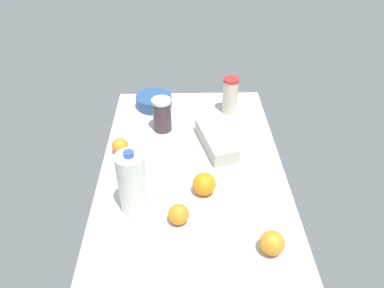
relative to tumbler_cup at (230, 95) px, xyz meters
The scene contains 10 objects.
countertop 46.34cm from the tumbler_cup, 153.56° to the left, with size 120.00×76.00×3.00cm, color beige.
tumbler_cup is the anchor object (origin of this frame).
milk_jug 77.86cm from the tumbler_cup, 147.74° to the left, with size 10.16×10.16×26.42cm.
mixing_bowl 39.62cm from the tumbler_cup, 80.69° to the left, with size 18.36×18.36×6.12cm, color #275083.
egg_carton 31.04cm from the tumbler_cup, 162.80° to the left, with size 28.48×11.02×6.68cm, color beige.
shaker_bottle 36.50cm from the tumbler_cup, 113.92° to the left, with size 8.91×8.91×16.20cm.
orange_near_front 86.37cm from the tumbler_cup, behind, with size 8.15×8.15×8.15cm, color orange.
orange_loose 60.62cm from the tumbler_cup, 164.77° to the left, with size 8.84×8.84×8.84cm, color orange.
orange_by_jug 77.28cm from the tumbler_cup, 160.60° to the left, with size 7.38×7.38×7.38cm, color orange.
orange_far_back 60.75cm from the tumbler_cup, 122.31° to the left, with size 7.11×7.11×7.11cm, color orange.
Camera 1 is at (-121.89, 3.19, 105.06)cm, focal length 35.00 mm.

